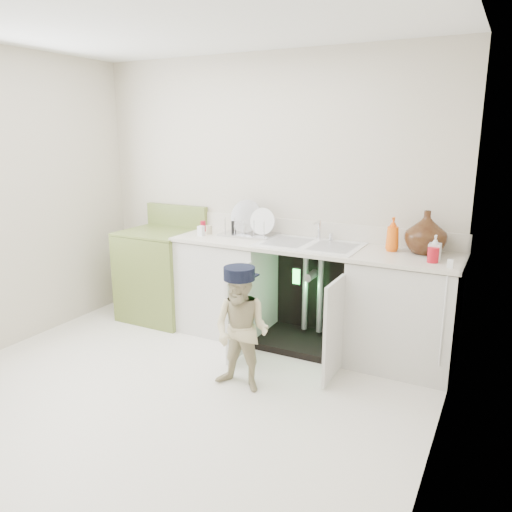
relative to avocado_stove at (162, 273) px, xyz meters
The scene contains 5 objects.
ground 1.61m from the avocado_stove, 49.78° to the right, with size 3.50×3.50×0.00m, color silver.
room_shell 1.74m from the avocado_stove, 49.78° to the right, with size 6.00×5.50×1.26m.
counter_run 1.58m from the avocado_stove, ahead, with size 2.44×1.02×1.23m.
avocado_stove is the anchor object (origin of this frame).
repair_worker 1.68m from the avocado_stove, 32.80° to the right, with size 0.44×0.76×0.91m.
Camera 1 is at (2.03, -2.61, 1.82)m, focal length 35.00 mm.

